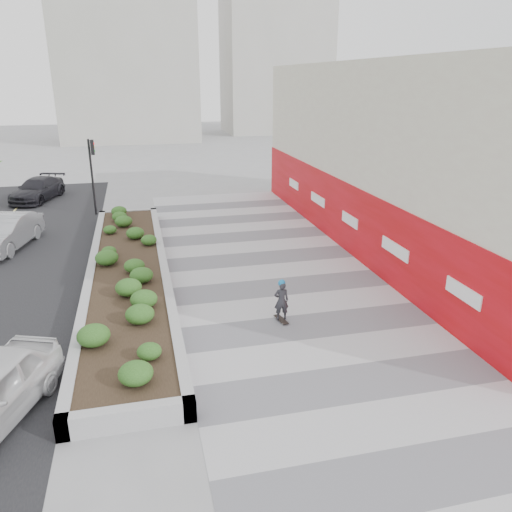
% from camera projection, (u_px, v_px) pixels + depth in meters
% --- Properties ---
extents(ground, '(160.00, 160.00, 0.00)m').
position_uv_depth(ground, '(331.00, 355.00, 13.90)').
color(ground, gray).
rests_on(ground, ground).
extents(walkway, '(8.00, 36.00, 0.01)m').
position_uv_depth(walkway, '(298.00, 310.00, 16.64)').
color(walkway, '#A8A8AD').
rests_on(walkway, ground).
extents(building, '(6.04, 24.08, 8.00)m').
position_uv_depth(building, '(407.00, 157.00, 22.32)').
color(building, beige).
rests_on(building, ground).
extents(planter, '(3.00, 18.00, 0.90)m').
position_uv_depth(planter, '(128.00, 270.00, 18.96)').
color(planter, '#9E9EA0').
rests_on(planter, ground).
extents(traffic_signal_near, '(0.33, 0.28, 4.20)m').
position_uv_depth(traffic_signal_near, '(92.00, 166.00, 27.41)').
color(traffic_signal_near, black).
rests_on(traffic_signal_near, ground).
extents(distant_bldg_north_l, '(16.00, 12.00, 20.00)m').
position_uv_depth(distant_bldg_north_l, '(126.00, 54.00, 59.80)').
color(distant_bldg_north_l, '#ADAAA3').
rests_on(distant_bldg_north_l, ground).
extents(distant_bldg_north_r, '(14.00, 10.00, 24.00)m').
position_uv_depth(distant_bldg_north_r, '(276.00, 42.00, 68.11)').
color(distant_bldg_north_r, '#ADAAA3').
rests_on(distant_bldg_north_r, ground).
extents(manhole_cover, '(0.44, 0.44, 0.01)m').
position_uv_depth(manhole_cover, '(312.00, 308.00, 16.76)').
color(manhole_cover, '#595654').
rests_on(manhole_cover, ground).
extents(skateboarder, '(0.49, 0.74, 1.43)m').
position_uv_depth(skateboarder, '(281.00, 300.00, 15.62)').
color(skateboarder, beige).
rests_on(skateboarder, ground).
extents(car_silver, '(2.66, 4.83, 1.51)m').
position_uv_depth(car_silver, '(6.00, 232.00, 22.40)').
color(car_silver, '#989A9F').
rests_on(car_silver, ground).
extents(car_dark, '(3.28, 5.12, 1.38)m').
position_uv_depth(car_dark, '(38.00, 189.00, 31.37)').
color(car_dark, black).
rests_on(car_dark, ground).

